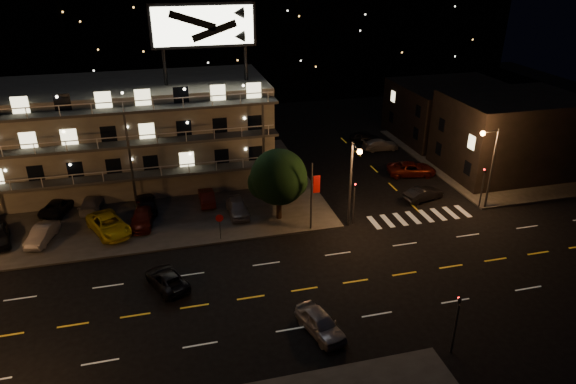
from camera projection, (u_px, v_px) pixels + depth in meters
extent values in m
plane|color=black|center=(278.00, 293.00, 37.18)|extent=(140.00, 140.00, 0.00)
cube|color=#31312F|center=(97.00, 197.00, 51.51)|extent=(44.00, 24.00, 0.15)
cube|color=#31312F|center=(483.00, 157.00, 61.41)|extent=(16.00, 24.00, 0.15)
cube|color=gray|center=(132.00, 135.00, 53.81)|extent=(28.00, 12.00, 10.00)
cube|color=gray|center=(125.00, 85.00, 51.57)|extent=(28.00, 12.00, 0.50)
cube|color=#31312F|center=(133.00, 176.00, 48.56)|extent=(28.00, 1.80, 0.25)
cube|color=#31312F|center=(129.00, 144.00, 47.19)|extent=(28.00, 1.80, 0.25)
cube|color=#31312F|center=(124.00, 111.00, 45.83)|extent=(28.00, 1.80, 0.25)
cylinder|color=black|center=(165.00, 67.00, 49.86)|extent=(0.36, 0.36, 3.50)
cylinder|color=black|center=(246.00, 63.00, 51.66)|extent=(0.36, 0.36, 3.50)
cube|color=black|center=(203.00, 25.00, 49.16)|extent=(10.20, 0.50, 4.20)
cube|color=white|center=(204.00, 26.00, 48.90)|extent=(9.60, 0.06, 3.60)
cube|color=black|center=(510.00, 135.00, 56.12)|extent=(14.00, 10.00, 8.50)
cube|color=black|center=(451.00, 111.00, 66.95)|extent=(14.00, 12.00, 7.00)
cube|color=black|center=(188.00, 14.00, 93.36)|extent=(120.00, 20.00, 24.00)
cylinder|color=#2D2D30|center=(350.00, 185.00, 44.65)|extent=(0.20, 0.20, 8.00)
cylinder|color=#2D2D30|center=(356.00, 147.00, 42.33)|extent=(0.12, 1.80, 0.12)
sphere|color=#FF8F3F|center=(360.00, 152.00, 41.67)|extent=(0.44, 0.44, 0.44)
cylinder|color=#2D2D30|center=(491.00, 170.00, 47.80)|extent=(0.20, 0.20, 8.00)
cylinder|color=#2D2D30|center=(491.00, 132.00, 46.00)|extent=(1.80, 0.12, 0.12)
sphere|color=#FF8F3F|center=(483.00, 133.00, 45.86)|extent=(0.44, 0.44, 0.44)
cylinder|color=#2D2D30|center=(354.00, 206.00, 45.88)|extent=(0.14, 0.14, 3.60)
imported|color=black|center=(355.00, 183.00, 44.90)|extent=(0.20, 0.16, 1.00)
sphere|color=#FF0C0C|center=(355.00, 184.00, 44.83)|extent=(0.14, 0.14, 0.14)
cylinder|color=#2D2D30|center=(455.00, 329.00, 30.99)|extent=(0.14, 0.14, 3.60)
imported|color=black|center=(460.00, 298.00, 30.01)|extent=(0.20, 0.16, 1.00)
sphere|color=#FF0C0C|center=(459.00, 298.00, 30.16)|extent=(0.14, 0.14, 0.14)
cylinder|color=#2D2D30|center=(482.00, 191.00, 48.80)|extent=(0.14, 0.14, 3.60)
imported|color=black|center=(486.00, 168.00, 47.82)|extent=(0.16, 0.20, 1.00)
sphere|color=#FF0C0C|center=(484.00, 170.00, 47.84)|extent=(0.14, 0.14, 0.14)
cylinder|color=#2D2D30|center=(311.00, 197.00, 44.29)|extent=(0.16, 0.16, 6.40)
cube|color=red|center=(317.00, 184.00, 43.88)|extent=(0.60, 0.04, 1.60)
cylinder|color=#2D2D30|center=(220.00, 229.00, 43.57)|extent=(0.08, 0.08, 2.20)
cylinder|color=red|center=(219.00, 218.00, 43.07)|extent=(0.91, 0.04, 0.91)
cylinder|color=black|center=(279.00, 206.00, 46.87)|extent=(0.49, 0.49, 2.35)
sphere|color=black|center=(279.00, 177.00, 45.61)|extent=(5.09, 5.09, 5.09)
sphere|color=black|center=(265.00, 183.00, 45.94)|extent=(3.13, 3.13, 3.13)
sphere|color=black|center=(291.00, 182.00, 45.68)|extent=(2.94, 2.94, 2.94)
imported|color=gray|center=(42.00, 234.00, 43.29)|extent=(2.44, 4.31, 1.34)
imported|color=yellow|center=(109.00, 225.00, 44.63)|extent=(4.46, 5.96, 1.51)
imported|color=#53140B|center=(142.00, 218.00, 45.95)|extent=(2.49, 4.83, 1.34)
imported|color=gray|center=(237.00, 207.00, 47.72)|extent=(1.81, 4.34, 1.47)
imported|color=black|center=(59.00, 205.00, 48.27)|extent=(3.46, 4.95, 1.26)
imported|color=gray|center=(92.00, 203.00, 48.70)|extent=(2.37, 4.76, 1.33)
imported|color=black|center=(146.00, 203.00, 48.46)|extent=(2.18, 4.60, 1.52)
imported|color=#53140B|center=(207.00, 197.00, 49.86)|extent=(1.39, 3.98, 1.31)
imported|color=black|center=(423.00, 194.00, 50.78)|extent=(4.33, 2.35, 1.35)
imported|color=#53140B|center=(412.00, 169.00, 56.44)|extent=(5.70, 3.47, 1.48)
imported|color=gray|center=(380.00, 145.00, 63.67)|extent=(4.64, 1.97, 1.34)
imported|color=black|center=(364.00, 137.00, 66.48)|extent=(4.01, 2.84, 1.27)
imported|color=gray|center=(320.00, 323.00, 33.12)|extent=(2.77, 4.56, 1.45)
imported|color=black|center=(167.00, 279.00, 37.77)|extent=(3.57, 4.88, 1.23)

